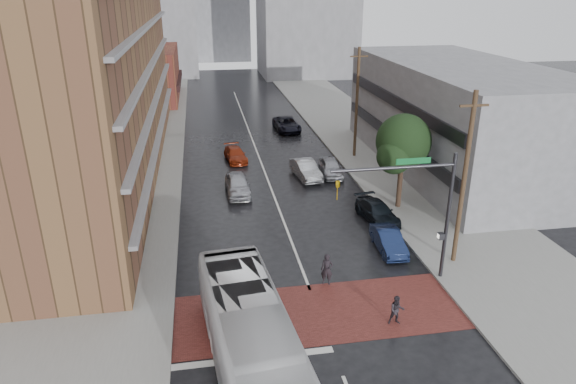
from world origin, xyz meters
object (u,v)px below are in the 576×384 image
object	(u,v)px
pedestrian_a	(327,269)
car_parked_mid	(377,212)
suv_travel	(287,124)
car_travel_b	(306,170)
car_parked_near	(389,241)
transit_bus	(254,349)
car_travel_a	(238,185)
car_travel_c	(235,155)
pedestrian_b	(397,310)
car_parked_far	(331,167)

from	to	relation	value
pedestrian_a	car_parked_mid	size ratio (longest dim) A/B	0.39
suv_travel	car_travel_b	bearing A→B (deg)	-96.76
car_parked_mid	car_parked_near	bearing A→B (deg)	-107.42
car_travel_b	car_parked_near	world-z (taller)	car_travel_b
transit_bus	car_travel_a	xyz separation A→B (m)	(0.94, 20.43, -0.96)
car_travel_b	car_parked_mid	size ratio (longest dim) A/B	1.01
car_travel_a	car_parked_near	distance (m)	13.42
car_travel_a	car_travel_c	xyz separation A→B (m)	(0.44, 8.12, -0.16)
suv_travel	car_parked_near	distance (m)	28.28
car_travel_a	car_travel_b	bearing A→B (deg)	23.07
pedestrian_a	car_travel_b	world-z (taller)	pedestrian_a
pedestrian_b	car_parked_far	size ratio (longest dim) A/B	0.36
car_travel_b	pedestrian_a	bearing A→B (deg)	-105.22
pedestrian_a	car_parked_near	xyz separation A→B (m)	(4.57, 3.04, -0.23)
pedestrian_a	car_parked_far	distance (m)	17.08
car_travel_a	car_parked_mid	xyz separation A→B (m)	(8.98, -6.39, -0.12)
pedestrian_a	car_travel_b	size ratio (longest dim) A/B	0.39
car_travel_a	car_parked_far	bearing A→B (deg)	18.66
transit_bus	pedestrian_b	distance (m)	7.65
pedestrian_a	car_travel_b	bearing A→B (deg)	100.58
transit_bus	car_travel_b	xyz separation A→B (m)	(6.81, 23.06, -0.98)
transit_bus	car_parked_near	distance (m)	13.53
car_travel_a	car_parked_far	world-z (taller)	car_travel_a
suv_travel	car_parked_near	bearing A→B (deg)	-90.23
transit_bus	car_parked_mid	world-z (taller)	transit_bus
pedestrian_a	car_travel_c	size ratio (longest dim) A/B	0.42
car_travel_a	car_parked_near	size ratio (longest dim) A/B	1.14
car_travel_b	car_travel_c	xyz separation A→B (m)	(-5.43, 5.49, -0.14)
car_parked_far	car_travel_b	bearing A→B (deg)	-169.47
pedestrian_a	suv_travel	world-z (taller)	pedestrian_a
car_travel_a	suv_travel	bearing A→B (deg)	67.84
pedestrian_b	car_travel_b	xyz separation A→B (m)	(-0.22, 20.22, -0.01)
pedestrian_a	car_travel_a	size ratio (longest dim) A/B	0.39
car_parked_mid	car_travel_a	bearing A→B (deg)	136.86
car_travel_b	car_travel_c	bearing A→B (deg)	127.08
pedestrian_b	car_travel_c	xyz separation A→B (m)	(-5.65, 25.71, -0.14)
pedestrian_b	suv_travel	distance (m)	35.27
pedestrian_b	car_parked_near	size ratio (longest dim) A/B	0.38
transit_bus	car_parked_mid	xyz separation A→B (m)	(9.92, 14.03, -1.07)
pedestrian_b	car_parked_mid	distance (m)	11.56
car_travel_b	car_parked_near	size ratio (longest dim) A/B	1.15
car_parked_mid	car_parked_far	bearing A→B (deg)	87.83
pedestrian_b	car_travel_b	distance (m)	20.22
car_parked_near	suv_travel	bearing A→B (deg)	95.39
pedestrian_b	transit_bus	bearing A→B (deg)	-150.72
pedestrian_a	suv_travel	xyz separation A→B (m)	(3.13, 31.28, -0.15)
pedestrian_a	car_parked_far	size ratio (longest dim) A/B	0.42
suv_travel	car_parked_far	world-z (taller)	suv_travel
transit_bus	car_parked_mid	size ratio (longest dim) A/B	2.77
pedestrian_b	car_travel_b	size ratio (longest dim) A/B	0.33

